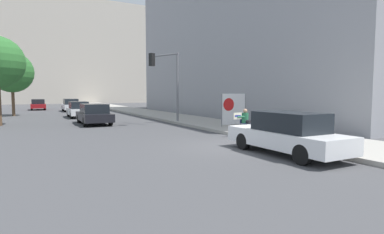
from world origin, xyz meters
TOP-DOWN VIEW (x-y plane):
  - ground_plane at (0.00, 0.00)m, footprint 160.00×160.00m
  - sidewalk_curb at (3.79, 15.00)m, footprint 4.09×90.00m
  - building_backdrop_far at (-2.00, 66.13)m, footprint 52.00×12.00m
  - building_backdrop_right at (11.95, 14.51)m, footprint 10.00×32.00m
  - seated_protester at (2.34, 2.13)m, footprint 0.97×0.77m
  - protest_banner at (3.82, 5.26)m, footprint 1.84×0.06m
  - traffic_light_pole at (1.21, 9.53)m, footprint 2.59×2.36m
  - parked_car_curbside at (0.75, -2.23)m, footprint 1.72×4.69m
  - car_on_road_nearest at (-3.41, 12.12)m, footprint 1.89×4.78m
  - car_on_road_midblock at (-3.59, 19.06)m, footprint 1.70×4.38m
  - car_on_road_distant at (-3.17, 29.64)m, footprint 1.80×4.58m
  - car_on_road_far_lane at (-6.69, 35.30)m, footprint 1.80×4.14m
  - street_tree_midblock at (-8.96, 23.83)m, footprint 3.91×3.91m

SIDE VIEW (x-z plane):
  - ground_plane at x=0.00m, z-range 0.00..0.00m
  - sidewalk_curb at x=3.79m, z-range 0.00..0.17m
  - car_on_road_far_lane at x=-6.69m, z-range 0.00..1.44m
  - car_on_road_midblock at x=-3.59m, z-range 0.00..1.46m
  - car_on_road_nearest at x=-3.41m, z-range 0.00..1.45m
  - parked_car_curbside at x=0.75m, z-range -0.01..1.52m
  - car_on_road_distant at x=-3.17m, z-range -0.01..1.53m
  - seated_protester at x=2.34m, z-range 0.23..1.46m
  - protest_banner at x=3.82m, z-range 0.23..2.23m
  - traffic_light_pole at x=1.21m, z-range 1.05..6.02m
  - street_tree_midblock at x=-8.96m, z-range 1.14..7.34m
  - building_backdrop_right at x=11.95m, z-range 0.00..15.74m
  - building_backdrop_far at x=-2.00m, z-range 0.00..23.25m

